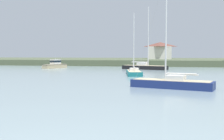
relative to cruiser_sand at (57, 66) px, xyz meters
name	(u,v)px	position (x,y,z in m)	size (l,w,h in m)	color
far_shore_bank	(156,61)	(20.30, 34.86, 0.34)	(189.84, 48.81, 1.55)	#4C563D
cruiser_sand	(57,66)	(0.00, 0.00, 0.00)	(4.23, 6.86, 3.50)	tan
sailboat_navy	(172,86)	(24.65, -31.31, -0.21)	(7.64, 4.05, 11.09)	navy
sailboat_black	(145,68)	(19.62, -1.20, -0.16)	(9.55, 5.30, 13.08)	black
sailboat_teal	(134,74)	(19.33, -16.41, -0.24)	(3.29, 7.20, 9.73)	#196B70
cottage_behind_trees	(160,50)	(21.78, 32.46, 3.90)	(7.74, 7.13, 5.41)	silver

